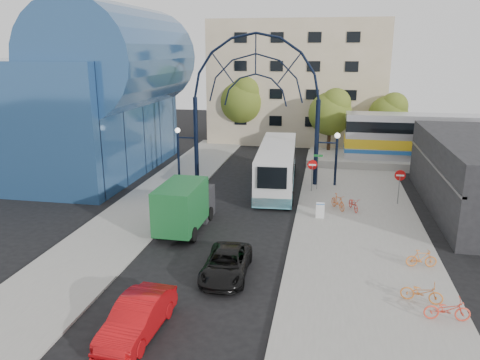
% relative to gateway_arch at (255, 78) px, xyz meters
% --- Properties ---
extents(ground, '(120.00, 120.00, 0.00)m').
position_rel_gateway_arch_xyz_m(ground, '(0.00, -14.00, -8.56)').
color(ground, black).
rests_on(ground, ground).
extents(sidewalk_east, '(8.00, 56.00, 0.12)m').
position_rel_gateway_arch_xyz_m(sidewalk_east, '(8.00, -10.00, -8.50)').
color(sidewalk_east, gray).
rests_on(sidewalk_east, ground).
extents(plaza_west, '(5.00, 50.00, 0.12)m').
position_rel_gateway_arch_xyz_m(plaza_west, '(-6.50, -8.00, -8.50)').
color(plaza_west, gray).
rests_on(plaza_west, ground).
extents(gateway_arch, '(13.64, 0.44, 12.10)m').
position_rel_gateway_arch_xyz_m(gateway_arch, '(0.00, 0.00, 0.00)').
color(gateway_arch, black).
rests_on(gateway_arch, ground).
extents(stop_sign, '(0.80, 0.07, 2.50)m').
position_rel_gateway_arch_xyz_m(stop_sign, '(4.80, -2.00, -6.56)').
color(stop_sign, slate).
rests_on(stop_sign, sidewalk_east).
extents(do_not_enter_sign, '(0.76, 0.07, 2.48)m').
position_rel_gateway_arch_xyz_m(do_not_enter_sign, '(11.00, -4.00, -6.58)').
color(do_not_enter_sign, slate).
rests_on(do_not_enter_sign, sidewalk_east).
extents(street_name_sign, '(0.70, 0.70, 2.80)m').
position_rel_gateway_arch_xyz_m(street_name_sign, '(5.20, -1.40, -6.43)').
color(street_name_sign, slate).
rests_on(street_name_sign, sidewalk_east).
extents(sandwich_board, '(0.55, 0.61, 0.99)m').
position_rel_gateway_arch_xyz_m(sandwich_board, '(5.60, -8.02, -7.81)').
color(sandwich_board, white).
rests_on(sandwich_board, sidewalk_east).
extents(transit_hall, '(16.50, 18.00, 14.50)m').
position_rel_gateway_arch_xyz_m(transit_hall, '(-15.30, 1.00, -1.86)').
color(transit_hall, '#294E7D').
rests_on(transit_hall, ground).
extents(commercial_block_east, '(6.00, 16.00, 5.00)m').
position_rel_gateway_arch_xyz_m(commercial_block_east, '(16.00, -4.00, -6.06)').
color(commercial_block_east, black).
rests_on(commercial_block_east, ground).
extents(apartment_block, '(20.00, 12.10, 14.00)m').
position_rel_gateway_arch_xyz_m(apartment_block, '(2.00, 20.97, -1.55)').
color(apartment_block, tan).
rests_on(apartment_block, ground).
extents(tree_north_a, '(4.48, 4.48, 7.00)m').
position_rel_gateway_arch_xyz_m(tree_north_a, '(6.12, 11.93, -3.95)').
color(tree_north_a, '#382314').
rests_on(tree_north_a, ground).
extents(tree_north_b, '(5.12, 5.12, 8.00)m').
position_rel_gateway_arch_xyz_m(tree_north_b, '(-3.88, 15.93, -3.29)').
color(tree_north_b, '#382314').
rests_on(tree_north_b, ground).
extents(tree_north_c, '(4.16, 4.16, 6.50)m').
position_rel_gateway_arch_xyz_m(tree_north_c, '(12.12, 13.93, -4.28)').
color(tree_north_c, '#382314').
rests_on(tree_north_c, ground).
extents(city_bus, '(3.46, 12.51, 3.40)m').
position_rel_gateway_arch_xyz_m(city_bus, '(1.95, -0.96, -6.78)').
color(city_bus, silver).
rests_on(city_bus, ground).
extents(green_truck, '(2.46, 6.15, 3.08)m').
position_rel_gateway_arch_xyz_m(green_truck, '(-2.57, -11.15, -7.02)').
color(green_truck, black).
rests_on(green_truck, ground).
extents(black_suv, '(2.29, 4.67, 1.28)m').
position_rel_gateway_arch_xyz_m(black_suv, '(1.25, -16.85, -7.92)').
color(black_suv, black).
rests_on(black_suv, ground).
extents(red_sedan, '(1.83, 4.60, 1.49)m').
position_rel_gateway_arch_xyz_m(red_sedan, '(-1.11, -22.29, -7.81)').
color(red_sedan, '#AE0A0E').
rests_on(red_sedan, ground).
extents(bike_near_a, '(1.06, 1.79, 0.89)m').
position_rel_gateway_arch_xyz_m(bike_near_a, '(7.82, -6.00, -7.99)').
color(bike_near_a, red).
rests_on(bike_near_a, sidewalk_east).
extents(bike_near_b, '(1.30, 1.79, 1.06)m').
position_rel_gateway_arch_xyz_m(bike_near_b, '(6.76, -6.00, -7.90)').
color(bike_near_b, '#D5632A').
rests_on(bike_near_b, sidewalk_east).
extents(bike_far_a, '(1.87, 0.97, 0.94)m').
position_rel_gateway_arch_xyz_m(bike_far_a, '(10.20, -17.88, -7.97)').
color(bike_far_a, orange).
rests_on(bike_far_a, sidewalk_east).
extents(bike_far_b, '(1.58, 0.61, 0.93)m').
position_rel_gateway_arch_xyz_m(bike_far_b, '(10.82, -14.28, -7.97)').
color(bike_far_b, orange).
rests_on(bike_far_b, sidewalk_east).
extents(bike_far_c, '(1.88, 0.74, 0.97)m').
position_rel_gateway_arch_xyz_m(bike_far_c, '(10.96, -19.18, -7.95)').
color(bike_far_c, '#F14730').
rests_on(bike_far_c, sidewalk_east).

